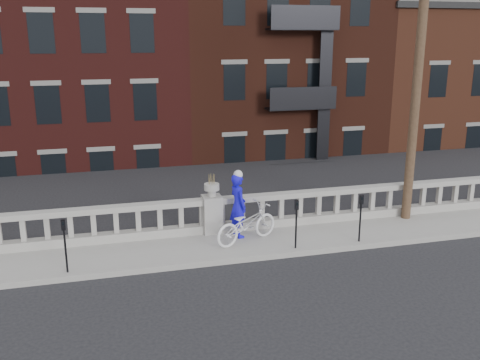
# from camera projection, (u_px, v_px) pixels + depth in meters

# --- Properties ---
(ground) EXTENTS (120.00, 120.00, 0.00)m
(ground) POSITION_uv_depth(u_px,v_px,m) (249.00, 298.00, 12.10)
(ground) COLOR black
(ground) RESTS_ON ground
(sidewalk) EXTENTS (32.00, 2.20, 0.15)m
(sidewalk) POSITION_uv_depth(u_px,v_px,m) (220.00, 246.00, 14.88)
(sidewalk) COLOR gray
(sidewalk) RESTS_ON ground
(balustrade) EXTENTS (28.00, 0.34, 1.03)m
(balustrade) POSITION_uv_depth(u_px,v_px,m) (212.00, 216.00, 15.61)
(balustrade) COLOR gray
(balustrade) RESTS_ON sidewalk
(planter_pedestal) EXTENTS (0.55, 0.55, 1.76)m
(planter_pedestal) POSITION_uv_depth(u_px,v_px,m) (212.00, 210.00, 15.56)
(planter_pedestal) COLOR gray
(planter_pedestal) RESTS_ON sidewalk
(lower_level) EXTENTS (80.00, 44.00, 20.80)m
(lower_level) POSITION_uv_depth(u_px,v_px,m) (156.00, 87.00, 33.03)
(lower_level) COLOR #605E59
(lower_level) RESTS_ON ground
(utility_pole) EXTENTS (1.60, 0.28, 10.00)m
(utility_pole) POSITION_uv_depth(u_px,v_px,m) (420.00, 53.00, 15.63)
(utility_pole) COLOR #422D1E
(utility_pole) RESTS_ON sidewalk
(parking_meter_c) EXTENTS (0.10, 0.09, 1.36)m
(parking_meter_c) POSITION_uv_depth(u_px,v_px,m) (65.00, 240.00, 12.84)
(parking_meter_c) COLOR black
(parking_meter_c) RESTS_ON sidewalk
(parking_meter_d) EXTENTS (0.10, 0.09, 1.36)m
(parking_meter_d) POSITION_uv_depth(u_px,v_px,m) (296.00, 219.00, 14.32)
(parking_meter_d) COLOR black
(parking_meter_d) RESTS_ON sidewalk
(parking_meter_e) EXTENTS (0.10, 0.09, 1.36)m
(parking_meter_e) POSITION_uv_depth(u_px,v_px,m) (361.00, 213.00, 14.80)
(parking_meter_e) COLOR black
(parking_meter_e) RESTS_ON sidewalk
(bicycle) EXTENTS (2.15, 1.46, 1.07)m
(bicycle) POSITION_uv_depth(u_px,v_px,m) (246.00, 224.00, 14.85)
(bicycle) COLOR white
(bicycle) RESTS_ON sidewalk
(cyclist) EXTENTS (0.57, 0.75, 1.85)m
(cyclist) POSITION_uv_depth(u_px,v_px,m) (238.00, 205.00, 15.18)
(cyclist) COLOR #150ED2
(cyclist) RESTS_ON sidewalk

